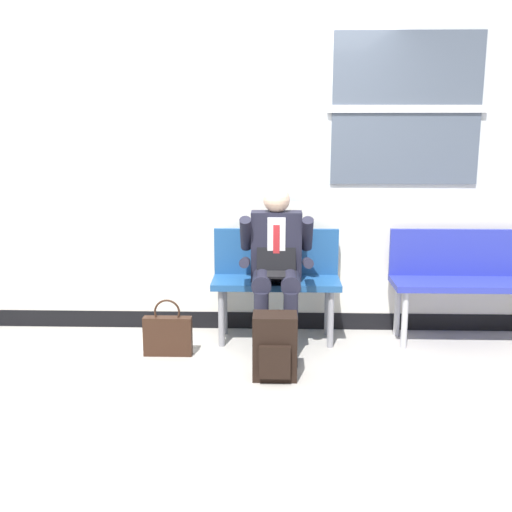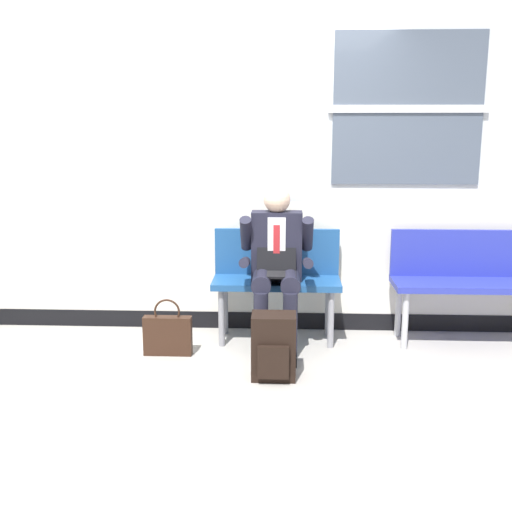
% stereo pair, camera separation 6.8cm
% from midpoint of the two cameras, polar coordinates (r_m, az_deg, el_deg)
% --- Properties ---
extents(ground_plane, '(18.00, 18.00, 0.00)m').
position_cam_midpoint_polar(ground_plane, '(4.87, -1.52, -8.97)').
color(ground_plane, '#9E9991').
extents(station_wall, '(6.90, 0.16, 2.73)m').
position_cam_midpoint_polar(station_wall, '(5.23, -0.87, 7.83)').
color(station_wall, silver).
rests_on(station_wall, ground).
extents(bench_with_person, '(1.03, 0.42, 0.90)m').
position_cam_midpoint_polar(bench_with_person, '(5.07, 2.28, -1.67)').
color(bench_with_person, navy).
rests_on(bench_with_person, ground).
extents(bench_empty, '(1.21, 0.42, 0.90)m').
position_cam_midpoint_polar(bench_empty, '(5.29, 19.18, -1.68)').
color(bench_empty, '#28339E').
rests_on(bench_empty, ground).
extents(person_seated, '(0.57, 0.70, 1.27)m').
position_cam_midpoint_polar(person_seated, '(4.85, 2.28, -0.61)').
color(person_seated, '#1E1E2D').
rests_on(person_seated, ground).
extents(backpack, '(0.31, 0.26, 0.46)m').
position_cam_midpoint_polar(backpack, '(4.36, 2.08, -8.34)').
color(backpack, black).
rests_on(backpack, ground).
extents(handbag, '(0.37, 0.09, 0.44)m').
position_cam_midpoint_polar(handbag, '(4.84, -7.70, -7.12)').
color(handbag, '#331E14').
rests_on(handbag, ground).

